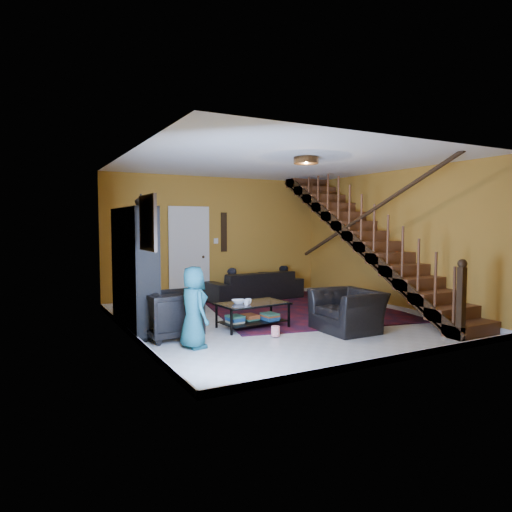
% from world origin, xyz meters
% --- Properties ---
extents(floor, '(5.50, 5.50, 0.00)m').
position_xyz_m(floor, '(0.00, 0.00, 0.00)').
color(floor, beige).
rests_on(floor, ground).
extents(room, '(5.50, 5.50, 5.50)m').
position_xyz_m(room, '(-1.33, 1.33, 0.05)').
color(room, '#B37B27').
rests_on(room, ground).
extents(staircase, '(0.95, 5.02, 3.18)m').
position_xyz_m(staircase, '(2.12, -0.00, 1.40)').
color(staircase, brown).
rests_on(staircase, floor).
extents(bookshelf, '(0.35, 1.80, 2.00)m').
position_xyz_m(bookshelf, '(-2.40, 0.60, 0.96)').
color(bookshelf, black).
rests_on(bookshelf, floor).
extents(door, '(0.82, 0.05, 2.05)m').
position_xyz_m(door, '(-0.70, 2.73, 1.02)').
color(door, silver).
rests_on(door, floor).
extents(framed_picture, '(0.04, 0.74, 0.74)m').
position_xyz_m(framed_picture, '(-2.57, -0.90, 1.75)').
color(framed_picture, maroon).
rests_on(framed_picture, room).
extents(wall_hanging, '(0.14, 0.03, 0.90)m').
position_xyz_m(wall_hanging, '(0.15, 2.73, 1.55)').
color(wall_hanging, black).
rests_on(wall_hanging, room).
extents(ceiling_fixture, '(0.40, 0.40, 0.10)m').
position_xyz_m(ceiling_fixture, '(0.00, -0.80, 2.74)').
color(ceiling_fixture, '#3F2814').
rests_on(ceiling_fixture, room).
extents(rug, '(4.26, 4.66, 0.02)m').
position_xyz_m(rug, '(1.05, 0.97, 0.01)').
color(rug, '#4D0D15').
rests_on(rug, floor).
extents(sofa, '(2.30, 1.04, 0.66)m').
position_xyz_m(sofa, '(0.70, 2.30, 0.33)').
color(sofa, black).
rests_on(sofa, floor).
extents(armchair_left, '(0.83, 0.81, 0.73)m').
position_xyz_m(armchair_left, '(-2.05, -0.25, 0.36)').
color(armchair_left, black).
rests_on(armchair_left, floor).
extents(armchair_right, '(0.89, 1.02, 0.66)m').
position_xyz_m(armchair_right, '(0.62, -1.12, 0.33)').
color(armchair_right, black).
rests_on(armchair_right, floor).
extents(person_adult_a, '(0.48, 0.35, 1.21)m').
position_xyz_m(person_adult_a, '(0.15, 2.35, 0.15)').
color(person_adult_a, black).
rests_on(person_adult_a, sofa).
extents(person_adult_b, '(0.61, 0.49, 1.20)m').
position_xyz_m(person_adult_b, '(1.50, 2.35, 0.15)').
color(person_adult_b, black).
rests_on(person_adult_b, sofa).
extents(person_child, '(0.43, 0.60, 1.15)m').
position_xyz_m(person_child, '(-1.95, -0.91, 0.58)').
color(person_child, '#174C59').
rests_on(person_child, armchair_left).
extents(coffee_table, '(1.17, 0.76, 0.43)m').
position_xyz_m(coffee_table, '(-0.65, -0.21, 0.24)').
color(coffee_table, black).
rests_on(coffee_table, floor).
extents(cup_a, '(0.14, 0.14, 0.09)m').
position_xyz_m(cup_a, '(-0.78, -0.30, 0.47)').
color(cup_a, '#999999').
rests_on(cup_a, coffee_table).
extents(cup_b, '(0.10, 0.10, 0.09)m').
position_xyz_m(cup_b, '(-0.86, -0.39, 0.47)').
color(cup_b, '#999999').
rests_on(cup_b, coffee_table).
extents(bowl, '(0.28, 0.28, 0.06)m').
position_xyz_m(bowl, '(-0.88, -0.15, 0.45)').
color(bowl, '#999999').
rests_on(bowl, coffee_table).
extents(vase, '(0.18, 0.18, 0.19)m').
position_xyz_m(vase, '(-2.41, 0.10, 2.10)').
color(vase, '#999999').
rests_on(vase, bookshelf).
extents(popcorn_bucket, '(0.15, 0.15, 0.15)m').
position_xyz_m(popcorn_bucket, '(-0.63, -0.93, 0.10)').
color(popcorn_bucket, red).
rests_on(popcorn_bucket, rug).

